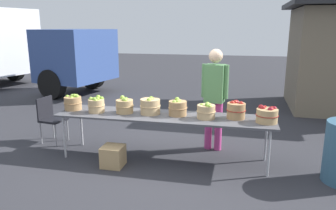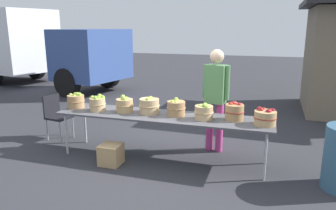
{
  "view_description": "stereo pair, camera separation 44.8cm",
  "coord_description": "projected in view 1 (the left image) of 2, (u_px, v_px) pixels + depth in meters",
  "views": [
    {
      "loc": [
        1.16,
        -4.89,
        2.15
      ],
      "look_at": [
        0.0,
        0.3,
        0.85
      ],
      "focal_mm": 34.6,
      "sensor_mm": 36.0,
      "label": 1
    },
    {
      "loc": [
        1.59,
        -4.77,
        2.15
      ],
      "look_at": [
        0.0,
        0.3,
        0.85
      ],
      "focal_mm": 34.6,
      "sensor_mm": 36.0,
      "label": 2
    }
  ],
  "objects": [
    {
      "name": "ground_plane",
      "position": [
        164.0,
        159.0,
        5.39
      ],
      "size": [
        40.0,
        40.0,
        0.0
      ],
      "primitive_type": "plane",
      "color": "#2D2D33"
    },
    {
      "name": "market_table",
      "position": [
        164.0,
        117.0,
        5.22
      ],
      "size": [
        3.5,
        0.76,
        0.75
      ],
      "color": "#4C4C51",
      "rests_on": "ground"
    },
    {
      "name": "apple_basket_green_0",
      "position": [
        73.0,
        103.0,
        5.54
      ],
      "size": [
        0.31,
        0.31,
        0.28
      ],
      "color": "#A87F51",
      "rests_on": "market_table"
    },
    {
      "name": "apple_basket_green_1",
      "position": [
        96.0,
        105.0,
        5.37
      ],
      "size": [
        0.28,
        0.28,
        0.28
      ],
      "color": "tan",
      "rests_on": "market_table"
    },
    {
      "name": "apple_basket_green_2",
      "position": [
        125.0,
        106.0,
        5.34
      ],
      "size": [
        0.3,
        0.3,
        0.28
      ],
      "color": "tan",
      "rests_on": "market_table"
    },
    {
      "name": "apple_basket_green_3",
      "position": [
        150.0,
        106.0,
        5.27
      ],
      "size": [
        0.34,
        0.34,
        0.29
      ],
      "color": "tan",
      "rests_on": "market_table"
    },
    {
      "name": "apple_basket_green_4",
      "position": [
        178.0,
        108.0,
        5.18
      ],
      "size": [
        0.31,
        0.31,
        0.28
      ],
      "color": "#A87F51",
      "rests_on": "market_table"
    },
    {
      "name": "apple_basket_green_5",
      "position": [
        206.0,
        111.0,
        5.01
      ],
      "size": [
        0.3,
        0.3,
        0.27
      ],
      "color": "tan",
      "rests_on": "market_table"
    },
    {
      "name": "apple_basket_red_0",
      "position": [
        236.0,
        110.0,
        5.01
      ],
      "size": [
        0.3,
        0.3,
        0.29
      ],
      "color": "#A87F51",
      "rests_on": "market_table"
    },
    {
      "name": "apple_basket_red_1",
      "position": [
        267.0,
        115.0,
        4.8
      ],
      "size": [
        0.33,
        0.33,
        0.26
      ],
      "color": "tan",
      "rests_on": "market_table"
    },
    {
      "name": "vendor_adult",
      "position": [
        215.0,
        92.0,
        5.57
      ],
      "size": [
        0.46,
        0.29,
        1.78
      ],
      "rotation": [
        0.0,
        0.0,
        2.97
      ],
      "color": "#CC3F8C",
      "rests_on": "ground"
    },
    {
      "name": "folding_chair",
      "position": [
        50.0,
        116.0,
        6.07
      ],
      "size": [
        0.46,
        0.46,
        0.86
      ],
      "rotation": [
        0.0,
        0.0,
        1.42
      ],
      "color": "black",
      "rests_on": "ground"
    },
    {
      "name": "produce_crate",
      "position": [
        113.0,
        156.0,
        5.07
      ],
      "size": [
        0.33,
        0.33,
        0.33
      ],
      "primitive_type": "cube",
      "color": "tan",
      "rests_on": "ground"
    }
  ]
}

